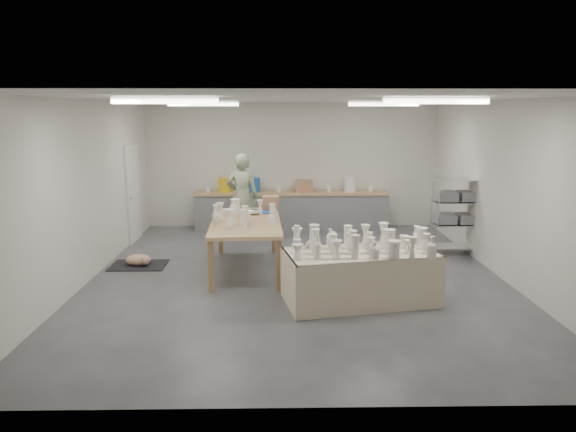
{
  "coord_description": "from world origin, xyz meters",
  "views": [
    {
      "loc": [
        -0.3,
        -8.47,
        2.82
      ],
      "look_at": [
        -0.15,
        0.09,
        1.05
      ],
      "focal_mm": 32.0,
      "sensor_mm": 36.0,
      "label": 1
    }
  ],
  "objects_px": {
    "potter": "(242,197)",
    "work_table": "(247,220)",
    "drying_table": "(360,274)",
    "red_stool": "(244,224)"
  },
  "relations": [
    {
      "from": "drying_table",
      "to": "work_table",
      "type": "height_order",
      "value": "work_table"
    },
    {
      "from": "work_table",
      "to": "red_stool",
      "type": "relative_size",
      "value": 5.64
    },
    {
      "from": "work_table",
      "to": "potter",
      "type": "distance_m",
      "value": 2.15
    },
    {
      "from": "potter",
      "to": "work_table",
      "type": "bearing_deg",
      "value": 102.2
    },
    {
      "from": "drying_table",
      "to": "work_table",
      "type": "relative_size",
      "value": 0.96
    },
    {
      "from": "work_table",
      "to": "potter",
      "type": "relative_size",
      "value": 1.29
    },
    {
      "from": "drying_table",
      "to": "potter",
      "type": "relative_size",
      "value": 1.24
    },
    {
      "from": "work_table",
      "to": "drying_table",
      "type": "bearing_deg",
      "value": -46.28
    },
    {
      "from": "work_table",
      "to": "potter",
      "type": "xyz_separation_m",
      "value": [
        -0.23,
        2.14,
        0.06
      ]
    },
    {
      "from": "drying_table",
      "to": "potter",
      "type": "distance_m",
      "value": 4.35
    }
  ]
}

